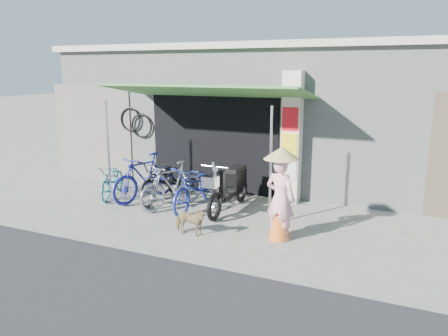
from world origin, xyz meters
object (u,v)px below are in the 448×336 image
at_px(bike_blue, 145,177).
at_px(bike_black, 162,179).
at_px(moped, 230,187).
at_px(nun, 281,194).
at_px(bike_navy, 197,187).
at_px(bike_teal, 113,180).
at_px(street_dog, 190,221).
at_px(bike_silver, 172,185).

xyz_separation_m(bike_blue, bike_black, (0.38, 0.16, -0.04)).
height_order(moped, nun, nun).
distance_m(bike_blue, nun, 3.77).
xyz_separation_m(bike_navy, nun, (2.19, -0.96, 0.35)).
bearing_deg(bike_teal, street_dog, -47.30).
bearing_deg(street_dog, bike_teal, 59.53).
bearing_deg(bike_teal, bike_blue, -17.09).
height_order(bike_black, bike_navy, bike_black).
distance_m(bike_blue, bike_black, 0.41).
distance_m(bike_blue, street_dog, 2.57).
bearing_deg(bike_black, bike_silver, -40.62).
bearing_deg(bike_black, street_dog, -49.54).
xyz_separation_m(bike_teal, bike_silver, (1.78, -0.18, 0.11)).
xyz_separation_m(bike_silver, moped, (1.23, 0.35, 0.00)).
bearing_deg(bike_silver, nun, 5.38).
distance_m(bike_black, nun, 3.46).
relative_size(bike_teal, bike_blue, 0.84).
relative_size(bike_blue, bike_navy, 0.97).
relative_size(moped, nun, 1.19).
relative_size(bike_black, bike_silver, 1.13).
bearing_deg(bike_silver, moped, 37.95).
distance_m(bike_black, street_dog, 2.39).
bearing_deg(nun, bike_teal, -1.05).
height_order(bike_navy, street_dog, bike_navy).
xyz_separation_m(moped, nun, (1.49, -1.17, 0.33)).
bearing_deg(bike_navy, moped, 17.97).
distance_m(bike_silver, nun, 2.87).
xyz_separation_m(bike_silver, nun, (2.73, -0.82, 0.33)).
bearing_deg(nun, bike_black, -8.98).
height_order(bike_blue, nun, nun).
relative_size(bike_blue, bike_black, 0.95).
bearing_deg(bike_navy, nun, -22.35).
distance_m(bike_black, bike_navy, 1.07).
bearing_deg(moped, street_dog, -92.25).
relative_size(bike_navy, nun, 1.12).
xyz_separation_m(bike_blue, bike_navy, (1.41, -0.08, -0.05)).
relative_size(bike_teal, bike_silver, 0.90).
height_order(bike_teal, bike_black, bike_black).
distance_m(bike_teal, bike_blue, 0.91).
bearing_deg(bike_blue, bike_navy, 13.06).
bearing_deg(bike_black, bike_teal, -174.48).
height_order(bike_black, moped, moped).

